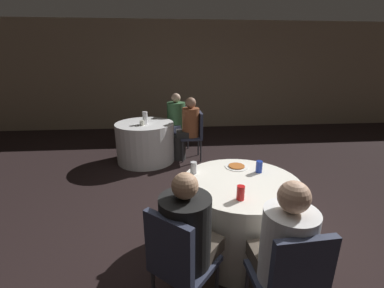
# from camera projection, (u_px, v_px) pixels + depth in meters

# --- Properties ---
(ground_plane) EXTENTS (16.00, 16.00, 0.00)m
(ground_plane) POSITION_uv_depth(u_px,v_px,m) (238.00, 239.00, 2.75)
(ground_plane) COLOR black
(wall_back) EXTENTS (16.00, 0.06, 2.80)m
(wall_back) POSITION_uv_depth(u_px,v_px,m) (194.00, 76.00, 6.93)
(wall_back) COLOR gray
(wall_back) RESTS_ON ground_plane
(table_near) EXTENTS (1.14, 1.14, 0.73)m
(table_near) POSITION_uv_depth(u_px,v_px,m) (239.00, 214.00, 2.57)
(table_near) COLOR white
(table_near) RESTS_ON ground_plane
(table_far) EXTENTS (1.06, 1.06, 0.73)m
(table_far) POSITION_uv_depth(u_px,v_px,m) (145.00, 142.00, 4.79)
(table_far) COLOR white
(table_far) RESTS_ON ground_plane
(chair_near_south) EXTENTS (0.42, 0.43, 0.91)m
(chair_near_south) POSITION_uv_depth(u_px,v_px,m) (291.00, 279.00, 1.59)
(chair_near_south) COLOR #2D3347
(chair_near_south) RESTS_ON ground_plane
(chair_near_southwest) EXTENTS (0.56, 0.56, 0.91)m
(chair_near_southwest) POSITION_uv_depth(u_px,v_px,m) (177.00, 258.00, 1.75)
(chair_near_southwest) COLOR #2D3347
(chair_near_southwest) RESTS_ON ground_plane
(chair_far_northeast) EXTENTS (0.57, 0.57, 0.91)m
(chair_far_northeast) POSITION_uv_depth(u_px,v_px,m) (179.00, 124.00, 5.43)
(chair_far_northeast) COLOR #2D3347
(chair_far_northeast) RESTS_ON ground_plane
(chair_far_east) EXTENTS (0.42, 0.41, 0.91)m
(chair_far_east) POSITION_uv_depth(u_px,v_px,m) (196.00, 131.00, 4.84)
(chair_far_east) COLOR #2D3347
(chair_far_east) RESTS_ON ground_plane
(person_white_shirt) EXTENTS (0.35, 0.51, 1.16)m
(person_white_shirt) POSITION_uv_depth(u_px,v_px,m) (280.00, 254.00, 1.73)
(person_white_shirt) COLOR #4C4238
(person_white_shirt) RESTS_ON ground_plane
(person_floral_shirt) EXTENTS (0.50, 0.32, 1.18)m
(person_floral_shirt) POSITION_uv_depth(u_px,v_px,m) (187.00, 129.00, 4.80)
(person_floral_shirt) COLOR #282828
(person_floral_shirt) RESTS_ON ground_plane
(person_black_shirt) EXTENTS (0.49, 0.50, 1.14)m
(person_black_shirt) POSITION_uv_depth(u_px,v_px,m) (191.00, 240.00, 1.86)
(person_black_shirt) COLOR #4C4238
(person_black_shirt) RESTS_ON ground_plane
(person_green_jacket) EXTENTS (0.50, 0.50, 1.19)m
(person_green_jacket) POSITION_uv_depth(u_px,v_px,m) (174.00, 122.00, 5.29)
(person_green_jacket) COLOR #33384C
(person_green_jacket) RESTS_ON ground_plane
(pizza_plate_near) EXTENTS (0.25, 0.25, 0.02)m
(pizza_plate_near) POSITION_uv_depth(u_px,v_px,m) (237.00, 166.00, 2.76)
(pizza_plate_near) COLOR white
(pizza_plate_near) RESTS_ON table_near
(soda_can_silver) EXTENTS (0.07, 0.07, 0.12)m
(soda_can_silver) POSITION_uv_depth(u_px,v_px,m) (194.00, 168.00, 2.60)
(soda_can_silver) COLOR silver
(soda_can_silver) RESTS_ON table_near
(soda_can_red) EXTENTS (0.07, 0.07, 0.12)m
(soda_can_red) POSITION_uv_depth(u_px,v_px,m) (241.00, 193.00, 2.11)
(soda_can_red) COLOR red
(soda_can_red) RESTS_ON table_near
(soda_can_blue) EXTENTS (0.07, 0.07, 0.12)m
(soda_can_blue) POSITION_uv_depth(u_px,v_px,m) (259.00, 167.00, 2.62)
(soda_can_blue) COLOR #1E38A5
(soda_can_blue) RESTS_ON table_near
(bottle_far) EXTENTS (0.09, 0.09, 0.22)m
(bottle_far) POSITION_uv_depth(u_px,v_px,m) (145.00, 118.00, 4.58)
(bottle_far) COLOR white
(bottle_far) RESTS_ON table_far
(cup_far) EXTENTS (0.08, 0.08, 0.09)m
(cup_far) POSITION_uv_depth(u_px,v_px,m) (142.00, 123.00, 4.49)
(cup_far) COLOR silver
(cup_far) RESTS_ON table_far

